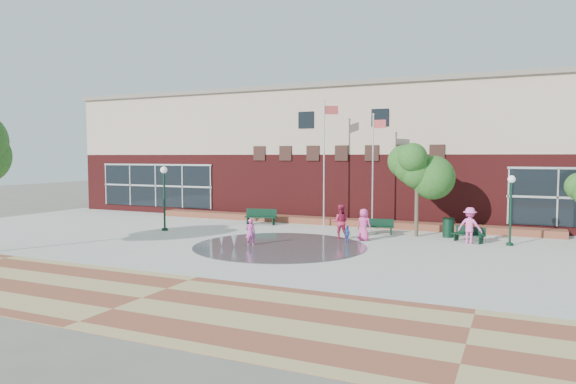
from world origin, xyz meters
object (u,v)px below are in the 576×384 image
at_px(flagpole_left, 325,156).
at_px(flagpole_right, 373,165).
at_px(bench_left, 261,220).
at_px(child_splash, 250,232).
at_px(trash_can, 448,228).

xyz_separation_m(flagpole_left, flagpole_right, (3.06, 0.06, -0.53)).
xyz_separation_m(bench_left, child_splash, (3.11, -7.11, 0.35)).
xyz_separation_m(flagpole_left, bench_left, (-4.05, -0.81, -4.07)).
bearing_deg(bench_left, trash_can, -15.23).
distance_m(flagpole_right, trash_can, 5.75).
bearing_deg(child_splash, flagpole_left, -131.27).
height_order(flagpole_right, child_splash, flagpole_right).
relative_size(flagpole_right, bench_left, 3.32).
bearing_deg(child_splash, trash_can, -176.32).
distance_m(trash_can, child_splash, 10.82).
height_order(flagpole_right, trash_can, flagpole_right).
bearing_deg(flagpole_left, flagpole_right, -23.10).
xyz_separation_m(trash_can, child_splash, (-8.51, -6.69, 0.13)).
height_order(flagpole_left, child_splash, flagpole_left).
bearing_deg(bench_left, child_splash, -79.53).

